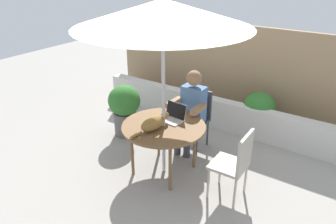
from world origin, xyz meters
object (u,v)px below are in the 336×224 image
(patio_table, at_px, (164,129))
(chair_empty, at_px, (236,161))
(potted_plant_near_fence, at_px, (259,111))
(potted_plant_by_chair, at_px, (125,107))
(laptop, at_px, (174,115))
(patio_umbrella, at_px, (163,13))
(person_seated, at_px, (191,107))
(chair_occupied, at_px, (196,114))
(cat, at_px, (154,122))

(patio_table, height_order, chair_empty, chair_empty)
(potted_plant_near_fence, xyz_separation_m, potted_plant_by_chair, (-1.77, -1.29, 0.10))
(laptop, bearing_deg, potted_plant_near_fence, 67.80)
(laptop, height_order, potted_plant_by_chair, laptop)
(chair_empty, bearing_deg, potted_plant_by_chair, 167.04)
(patio_umbrella, bearing_deg, patio_table, 0.00)
(patio_umbrella, relative_size, potted_plant_near_fence, 3.24)
(laptop, relative_size, potted_plant_near_fence, 0.46)
(patio_table, height_order, person_seated, person_seated)
(chair_occupied, distance_m, person_seated, 0.23)
(potted_plant_near_fence, bearing_deg, cat, -110.09)
(potted_plant_near_fence, bearing_deg, laptop, -112.20)
(patio_table, distance_m, cat, 0.20)
(patio_umbrella, distance_m, potted_plant_by_chair, 2.02)
(chair_occupied, relative_size, laptop, 2.78)
(potted_plant_near_fence, height_order, potted_plant_by_chair, potted_plant_by_chair)
(person_seated, bearing_deg, laptop, -88.48)
(cat, bearing_deg, patio_table, 70.34)
(patio_umbrella, height_order, potted_plant_near_fence, patio_umbrella)
(chair_empty, bearing_deg, chair_occupied, 140.23)
(chair_empty, distance_m, cat, 1.10)
(chair_empty, height_order, cat, chair_empty)
(laptop, bearing_deg, cat, -99.83)
(patio_table, height_order, cat, cat)
(chair_empty, relative_size, cat, 1.38)
(patio_umbrella, bearing_deg, chair_empty, 0.84)
(patio_table, relative_size, person_seated, 0.88)
(person_seated, bearing_deg, cat, -93.28)
(person_seated, relative_size, laptop, 3.84)
(chair_occupied, xyz_separation_m, cat, (-0.05, -0.99, 0.26))
(laptop, distance_m, cat, 0.35)
(chair_occupied, bearing_deg, person_seated, -90.00)
(laptop, bearing_deg, person_seated, 91.52)
(person_seated, relative_size, cat, 1.90)
(person_seated, bearing_deg, potted_plant_by_chair, -170.08)
(cat, xyz_separation_m, potted_plant_near_fence, (0.71, 1.93, -0.40))
(patio_umbrella, bearing_deg, cat, -109.66)
(potted_plant_by_chair, bearing_deg, person_seated, 9.92)
(patio_table, bearing_deg, potted_plant_by_chair, 155.65)
(patio_table, bearing_deg, patio_umbrella, 0.00)
(laptop, height_order, cat, laptop)
(patio_umbrella, xyz_separation_m, person_seated, (-0.00, 0.70, -1.41))
(patio_table, distance_m, chair_occupied, 0.86)
(potted_plant_by_chair, bearing_deg, potted_plant_near_fence, 36.16)
(patio_table, height_order, potted_plant_near_fence, patio_table)
(patio_umbrella, relative_size, potted_plant_by_chair, 2.65)
(patio_umbrella, relative_size, chair_empty, 2.53)
(patio_table, relative_size, chair_occupied, 1.22)
(chair_occupied, bearing_deg, cat, -92.76)
(patio_table, xyz_separation_m, chair_occupied, (0.00, 0.86, -0.12))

